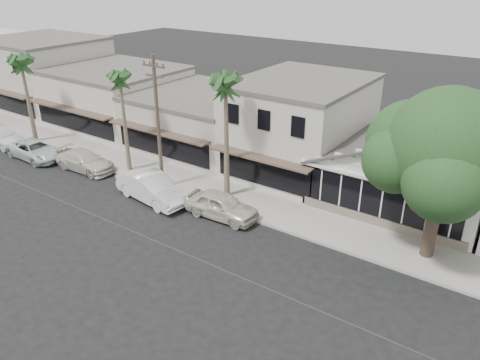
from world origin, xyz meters
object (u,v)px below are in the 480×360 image
Objects in this scene: car_2 at (35,150)px; car_0 at (221,205)px; utility_pole at (158,121)px; car_1 at (152,188)px; car_4 at (1,136)px; car_3 at (85,161)px; shade_tree at (446,149)px.

car_0 is at bearing -85.96° from car_2.
utility_pole is 1.93× the size of car_0.
car_1 reaches higher than car_4.
car_3 is at bearing 87.53° from car_0.
shade_tree is (17.01, 2.08, 1.16)m from utility_pole.
car_1 reaches higher than car_0.
car_4 is 0.55× the size of shade_tree.
car_1 is at bearing -97.62° from car_3.
car_0 is 0.91× the size of car_2.
car_1 is 12.58m from car_2.
utility_pole reaches higher than car_2.
utility_pole is 1.76× the size of car_2.
car_2 is at bearing 96.67° from car_3.
car_1 is at bearing 95.98° from car_0.
car_1 reaches higher than car_2.
car_4 is (-17.58, 0.02, -0.05)m from car_1.
utility_pole is 17.18m from shade_tree.
car_3 is 24.63m from shade_tree.
utility_pole reaches higher than car_0.
car_2 is (-11.87, -1.77, -4.08)m from utility_pole.
car_1 is 1.09× the size of car_3.
car_0 is 0.86× the size of car_1.
car_0 is 5.06m from car_1.
utility_pole is 1.65× the size of car_1.
shade_tree reaches higher than car_0.
car_0 is 0.93× the size of car_3.
car_1 is (0.72, -1.69, -3.89)m from utility_pole.
car_0 is at bearing -165.14° from shade_tree.
car_0 is at bearing -92.02° from car_3.
car_2 is at bearing 90.02° from car_0.
utility_pole reaches higher than car_1.
shade_tree is (28.88, 3.85, 5.24)m from car_2.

